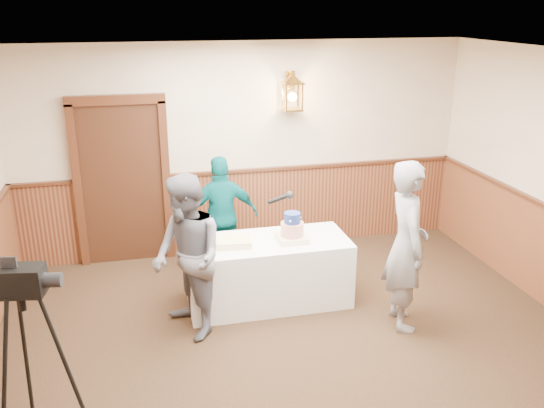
% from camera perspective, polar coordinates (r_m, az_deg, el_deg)
% --- Properties ---
extents(ground, '(7.00, 7.00, 0.00)m').
position_cam_1_polar(ground, '(5.20, 5.23, -19.34)').
color(ground, black).
rests_on(ground, ground).
extents(room_shell, '(6.02, 7.02, 2.81)m').
position_cam_1_polar(room_shell, '(4.80, 3.45, -1.72)').
color(room_shell, '#C4AE93').
rests_on(room_shell, ground).
extents(display_table, '(1.80, 0.80, 0.75)m').
position_cam_1_polar(display_table, '(6.54, -0.41, -6.69)').
color(display_table, white).
rests_on(display_table, ground).
extents(tiered_cake, '(0.32, 0.32, 0.33)m').
position_cam_1_polar(tiered_cake, '(6.34, 2.01, -2.57)').
color(tiered_cake, beige).
rests_on(tiered_cake, display_table).
extents(sheet_cake_yellow, '(0.40, 0.33, 0.08)m').
position_cam_1_polar(sheet_cake_yellow, '(6.26, -3.82, -3.80)').
color(sheet_cake_yellow, '#FDEE97').
rests_on(sheet_cake_yellow, display_table).
extents(sheet_cake_green, '(0.31, 0.26, 0.07)m').
position_cam_1_polar(sheet_cake_green, '(6.31, -6.54, -3.74)').
color(sheet_cake_green, '#A8E5A1').
rests_on(sheet_cake_green, display_table).
extents(interviewer, '(1.59, 0.99, 1.69)m').
position_cam_1_polar(interviewer, '(5.80, -8.36, -5.28)').
color(interviewer, slate).
rests_on(interviewer, ground).
extents(baker, '(0.53, 0.71, 1.80)m').
position_cam_1_polar(baker, '(6.04, 13.16, -4.04)').
color(baker, gray).
rests_on(baker, ground).
extents(assistant_p, '(0.91, 0.41, 1.52)m').
position_cam_1_polar(assistant_p, '(7.10, -4.95, -1.23)').
color(assistant_p, '#07595D').
rests_on(assistant_p, ground).
extents(tv_camera_rig, '(0.58, 0.54, 1.48)m').
position_cam_1_polar(tv_camera_rig, '(4.85, -22.67, -14.51)').
color(tv_camera_rig, black).
rests_on(tv_camera_rig, ground).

